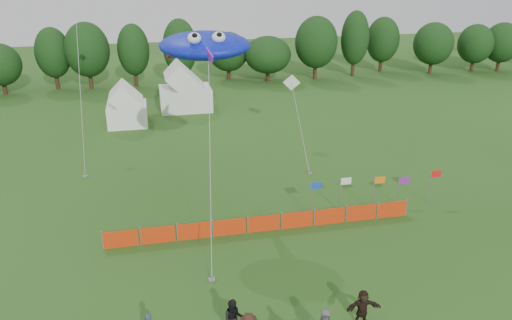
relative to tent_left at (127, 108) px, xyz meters
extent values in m
cylinder|color=#382314|center=(-14.08, 14.59, -0.68)|extent=(0.50, 0.50, 1.91)
ellipsoid|color=black|center=(-14.08, 14.59, 1.81)|extent=(4.61, 4.61, 4.30)
cylinder|color=#382314|center=(-8.56, 16.30, -0.45)|extent=(0.50, 0.50, 2.38)
ellipsoid|color=black|center=(-8.56, 16.30, 2.66)|extent=(4.09, 4.09, 5.35)
cylinder|color=#382314|center=(-4.58, 15.48, -0.35)|extent=(0.50, 0.50, 2.57)
ellipsoid|color=black|center=(-4.58, 15.48, 3.00)|extent=(5.20, 5.20, 5.79)
cylinder|color=#382314|center=(0.72, 15.41, -0.41)|extent=(0.50, 0.50, 2.46)
ellipsoid|color=black|center=(0.72, 15.41, 2.81)|extent=(3.78, 3.78, 5.55)
cylinder|color=#382314|center=(6.18, 14.01, -0.31)|extent=(0.50, 0.50, 2.66)
ellipsoid|color=black|center=(6.18, 14.01, 3.17)|extent=(4.05, 4.05, 5.99)
cylinder|color=#382314|center=(12.45, 16.62, -0.65)|extent=(0.50, 0.50, 1.98)
ellipsoid|color=black|center=(12.45, 16.62, 1.94)|extent=(5.06, 5.06, 4.46)
cylinder|color=#382314|center=(17.15, 14.65, -0.71)|extent=(0.50, 0.50, 1.86)
ellipsoid|color=black|center=(17.15, 14.65, 1.71)|extent=(5.86, 5.86, 4.18)
cylinder|color=#382314|center=(23.44, 14.47, -0.33)|extent=(0.50, 0.50, 2.62)
ellipsoid|color=black|center=(23.44, 14.47, 3.09)|extent=(5.41, 5.41, 5.89)
cylinder|color=#382314|center=(28.94, 15.08, -0.25)|extent=(0.50, 0.50, 2.78)
ellipsoid|color=black|center=(28.94, 15.08, 3.38)|extent=(3.67, 3.67, 6.26)
cylinder|color=#382314|center=(33.83, 16.97, -0.43)|extent=(0.50, 0.50, 2.42)
ellipsoid|color=black|center=(33.83, 16.97, 2.72)|extent=(4.46, 4.46, 5.44)
cylinder|color=#382314|center=(39.86, 14.22, -0.52)|extent=(0.50, 0.50, 2.24)
ellipsoid|color=black|center=(39.86, 14.22, 2.40)|extent=(5.26, 5.26, 5.03)
cylinder|color=#382314|center=(46.25, 14.24, -0.59)|extent=(0.50, 0.50, 2.10)
ellipsoid|color=black|center=(46.25, 14.24, 2.16)|extent=(4.74, 4.74, 4.73)
cylinder|color=#382314|center=(50.01, 13.78, -0.56)|extent=(0.50, 0.50, 2.16)
ellipsoid|color=black|center=(50.01, 13.78, 2.27)|extent=(4.88, 4.88, 4.87)
cube|color=white|center=(0.00, 0.00, -0.65)|extent=(3.61, 3.61, 1.99)
cube|color=white|center=(5.80, 4.04, -0.50)|extent=(5.20, 4.16, 2.29)
cube|color=red|center=(0.00, -22.19, -1.14)|extent=(1.90, 0.06, 1.00)
cube|color=red|center=(2.00, -22.19, -1.14)|extent=(1.90, 0.06, 1.00)
cube|color=red|center=(4.00, -22.19, -1.14)|extent=(1.90, 0.06, 1.00)
cube|color=red|center=(6.00, -22.19, -1.14)|extent=(1.90, 0.06, 1.00)
cube|color=red|center=(8.00, -22.19, -1.14)|extent=(1.90, 0.06, 1.00)
cube|color=red|center=(10.00, -22.19, -1.14)|extent=(1.90, 0.06, 1.00)
cube|color=red|center=(12.00, -22.19, -1.14)|extent=(1.90, 0.06, 1.00)
cube|color=red|center=(14.00, -22.19, -1.14)|extent=(1.90, 0.06, 1.00)
cube|color=red|center=(16.00, -22.19, -1.14)|extent=(1.90, 0.06, 1.00)
cylinder|color=gray|center=(11.16, -20.97, -0.53)|extent=(0.06, 0.06, 2.21)
cube|color=blue|center=(11.51, -20.97, 0.35)|extent=(0.70, 0.02, 0.45)
cylinder|color=gray|center=(13.16, -20.72, -0.54)|extent=(0.06, 0.06, 2.21)
cube|color=white|center=(13.51, -20.72, 0.34)|extent=(0.70, 0.02, 0.45)
cylinder|color=gray|center=(15.16, -21.19, -0.49)|extent=(0.06, 0.06, 2.30)
cube|color=orange|center=(15.51, -21.19, 0.43)|extent=(0.70, 0.02, 0.45)
cylinder|color=gray|center=(17.16, -20.64, -0.72)|extent=(0.06, 0.06, 1.83)
cube|color=purple|center=(17.51, -20.64, -0.03)|extent=(0.70, 0.02, 0.45)
cylinder|color=gray|center=(19.16, -20.89, -0.54)|extent=(0.06, 0.06, 2.20)
cube|color=red|center=(19.51, -20.89, 0.33)|extent=(0.70, 0.02, 0.45)
imported|color=black|center=(4.80, -30.39, -0.73)|extent=(0.95, 0.77, 1.83)
imported|color=black|center=(10.33, -30.72, -0.81)|extent=(1.55, 0.55, 1.65)
ellipsoid|color=#0F20E0|center=(5.34, -18.93, 8.57)|extent=(6.35, 5.73, 1.81)
sphere|color=white|center=(4.69, -20.05, 9.13)|extent=(0.72, 0.72, 0.72)
sphere|color=white|center=(5.99, -20.05, 9.13)|extent=(0.72, 0.72, 0.72)
ellipsoid|color=red|center=(3.96, -18.75, 8.10)|extent=(1.52, 0.66, 0.24)
ellipsoid|color=red|center=(6.72, -18.75, 8.10)|extent=(1.52, 0.66, 0.24)
cube|color=purple|center=(5.34, -20.91, 8.40)|extent=(0.37, 0.96, 0.70)
cylinder|color=#A5A5A5|center=(4.88, -23.46, 3.32)|extent=(0.95, 5.68, 9.93)
cube|color=gray|center=(4.42, -26.29, -1.59)|extent=(0.30, 0.30, 0.10)
cube|color=white|center=(13.83, -7.41, 3.40)|extent=(1.43, 0.39, 1.43)
cylinder|color=#A5A5A5|center=(13.49, -11.16, 0.88)|extent=(0.69, 7.52, 5.06)
cube|color=gray|center=(13.16, -14.91, -1.59)|extent=(0.30, 0.30, 0.10)
cylinder|color=#A5A5A5|center=(-2.99, -6.80, 4.38)|extent=(0.33, 10.24, 12.06)
cube|color=gray|center=(-2.84, -11.91, -1.59)|extent=(0.30, 0.30, 0.10)
camera|label=1|loc=(2.16, -46.69, 13.03)|focal=35.00mm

